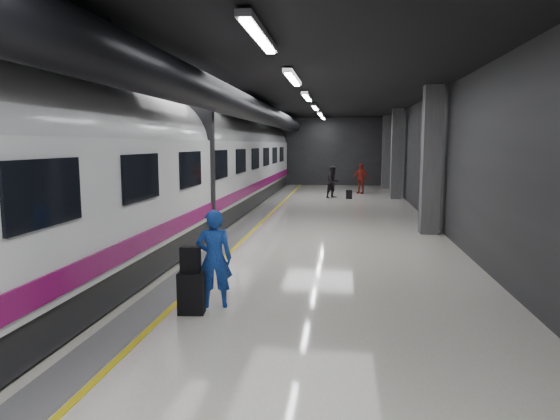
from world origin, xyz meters
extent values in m
plane|color=silver|center=(0.00, 0.00, 0.00)|extent=(40.00, 40.00, 0.00)
cube|color=black|center=(0.00, 0.00, 4.50)|extent=(10.00, 40.00, 0.02)
cube|color=#28282B|center=(0.00, 20.00, 2.25)|extent=(10.00, 0.02, 4.50)
cube|color=#28282B|center=(-5.00, 0.00, 2.25)|extent=(0.02, 40.00, 4.50)
cube|color=#28282B|center=(5.00, 0.00, 2.25)|extent=(0.02, 40.00, 4.50)
cube|color=slate|center=(-1.35, 0.00, 0.01)|extent=(0.65, 39.80, 0.01)
cube|color=yellow|center=(-0.95, 0.00, 0.01)|extent=(0.10, 39.80, 0.01)
cylinder|color=black|center=(-1.30, 0.00, 3.95)|extent=(0.80, 38.00, 0.80)
cube|color=silver|center=(0.60, -6.00, 4.40)|extent=(0.22, 2.60, 0.10)
cube|color=silver|center=(0.60, -1.00, 4.40)|extent=(0.22, 2.60, 0.10)
cube|color=silver|center=(0.60, 4.00, 4.40)|extent=(0.22, 2.60, 0.10)
cube|color=silver|center=(0.60, 9.00, 4.40)|extent=(0.22, 2.60, 0.10)
cube|color=silver|center=(0.60, 14.00, 4.40)|extent=(0.22, 2.60, 0.10)
cube|color=silver|center=(0.60, 18.00, 4.40)|extent=(0.22, 2.60, 0.10)
cube|color=#515154|center=(4.55, 2.00, 2.25)|extent=(0.55, 0.55, 4.50)
cube|color=#515154|center=(4.55, 12.00, 2.25)|extent=(0.55, 0.55, 4.50)
cube|color=#515154|center=(4.55, 18.00, 2.25)|extent=(0.55, 0.55, 4.50)
cube|color=black|center=(-3.25, 0.00, 0.35)|extent=(2.80, 38.00, 0.60)
cube|color=white|center=(-3.25, 0.00, 1.75)|extent=(2.90, 38.00, 2.20)
cylinder|color=white|center=(-3.25, 0.00, 2.70)|extent=(2.80, 38.00, 2.80)
cube|color=#800B54|center=(-1.78, 0.00, 0.95)|extent=(0.04, 38.00, 0.35)
cube|color=black|center=(-3.25, 0.00, 2.00)|extent=(3.05, 0.25, 3.80)
cube|color=black|center=(-1.78, -8.00, 2.15)|extent=(0.05, 1.60, 0.85)
cube|color=black|center=(-1.78, -5.00, 2.15)|extent=(0.05, 1.60, 0.85)
cube|color=black|center=(-1.78, -2.00, 2.15)|extent=(0.05, 1.60, 0.85)
cube|color=black|center=(-1.78, 1.00, 2.15)|extent=(0.05, 1.60, 0.85)
cube|color=black|center=(-1.78, 4.00, 2.15)|extent=(0.05, 1.60, 0.85)
cube|color=black|center=(-1.78, 7.00, 2.15)|extent=(0.05, 1.60, 0.85)
cube|color=black|center=(-1.78, 10.00, 2.15)|extent=(0.05, 1.60, 0.85)
cube|color=black|center=(-1.78, 13.00, 2.15)|extent=(0.05, 1.60, 0.85)
cube|color=black|center=(-1.78, 16.00, 2.15)|extent=(0.05, 1.60, 0.85)
imported|color=blue|center=(-0.24, -5.73, 0.84)|extent=(0.68, 0.53, 1.67)
cube|color=black|center=(-0.53, -6.12, 0.34)|extent=(0.45, 0.31, 0.69)
cube|color=black|center=(-0.54, -6.09, 0.90)|extent=(0.31, 0.17, 0.42)
imported|color=black|center=(1.39, 12.00, 0.82)|extent=(1.01, 0.99, 1.64)
imported|color=maroon|center=(2.87, 14.51, 0.84)|extent=(1.07, 0.83, 1.69)
cube|color=black|center=(2.21, 11.57, 0.22)|extent=(0.31, 0.20, 0.45)
camera|label=1|loc=(1.89, -13.74, 2.75)|focal=32.00mm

